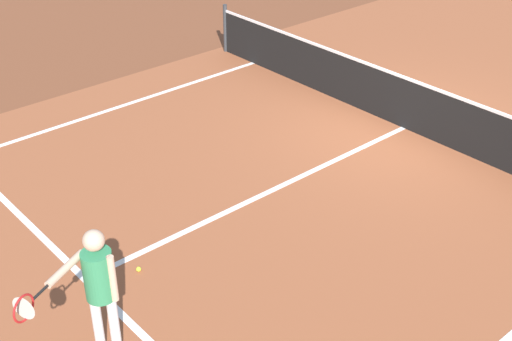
{
  "coord_description": "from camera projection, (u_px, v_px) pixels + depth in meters",
  "views": [
    {
      "loc": [
        6.59,
        -9.28,
        5.67
      ],
      "look_at": [
        0.66,
        -4.09,
        1.0
      ],
      "focal_mm": 48.66,
      "sensor_mm": 36.0,
      "label": 1
    }
  ],
  "objects": [
    {
      "name": "ground_plane",
      "position": [
        404.0,
        128.0,
        12.41
      ],
      "size": [
        60.0,
        60.0,
        0.0
      ],
      "primitive_type": "plane",
      "color": "brown"
    },
    {
      "name": "court_surface_inbounds",
      "position": [
        404.0,
        128.0,
        12.41
      ],
      "size": [
        10.62,
        24.4,
        0.0
      ],
      "primitive_type": "cube",
      "color": "#9E5433",
      "rests_on": "ground_plane"
    },
    {
      "name": "net",
      "position": [
        407.0,
        103.0,
        12.16
      ],
      "size": [
        10.22,
        0.09,
        1.07
      ],
      "color": "#33383D",
      "rests_on": "ground_plane"
    },
    {
      "name": "line_service_near",
      "position": [
        85.0,
        279.0,
        8.79
      ],
      "size": [
        8.22,
        0.1,
        0.01
      ],
      "primitive_type": "cube",
      "color": "white",
      "rests_on": "ground_plane"
    },
    {
      "name": "line_center_service",
      "position": [
        272.0,
        190.0,
        10.6
      ],
      "size": [
        0.1,
        6.4,
        0.01
      ],
      "primitive_type": "cube",
      "color": "white",
      "rests_on": "ground_plane"
    },
    {
      "name": "tennis_ball_mid_court",
      "position": [
        139.0,
        269.0,
        8.91
      ],
      "size": [
        0.07,
        0.07,
        0.07
      ],
      "primitive_type": "sphere",
      "color": "#CCE033",
      "rests_on": "ground_plane"
    },
    {
      "name": "player_near",
      "position": [
        98.0,
        282.0,
        7.15
      ],
      "size": [
        0.54,
        1.18,
        1.66
      ],
      "color": "white",
      "rests_on": "ground_plane"
    }
  ]
}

